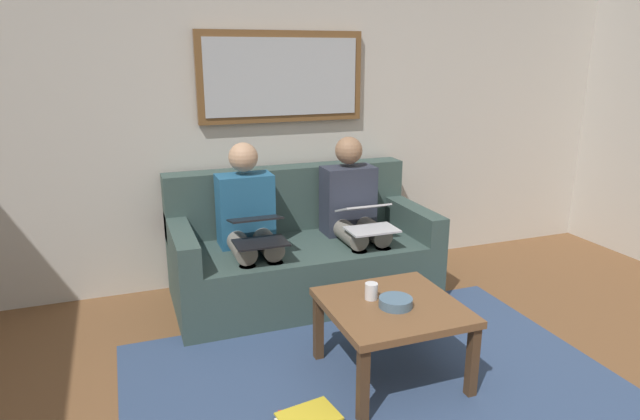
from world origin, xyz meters
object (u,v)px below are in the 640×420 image
couch (300,253)px  person_left (353,211)px  magazine_stack (309,420)px  laptop_black (258,229)px  coffee_table (392,313)px  framed_mirror (282,77)px  cup (371,291)px  laptop_silver (367,217)px  bowl (396,302)px  person_right (249,222)px

couch → person_left: bearing=170.1°
magazine_stack → laptop_black: bearing=-92.7°
coffee_table → framed_mirror: bearing=-85.9°
cup → laptop_black: size_ratio=0.25×
framed_mirror → cup: 1.85m
laptop_silver → couch: bearing=-37.9°
bowl → magazine_stack: size_ratio=0.55×
bowl → magazine_stack: (0.55, 0.20, -0.44)m
laptop_black → magazine_stack: 1.30m
person_left → person_right: (0.78, 0.00, 0.00)m
framed_mirror → laptop_black: framed_mirror is taller
person_right → magazine_stack: (0.05, 1.39, -0.59)m
couch → coffee_table: couch is taller
bowl → person_left: bearing=-103.0°
person_right → couch: bearing=-170.1°
person_right → magazine_stack: size_ratio=3.53×
laptop_black → magazine_stack: (0.05, 1.14, -0.61)m
couch → laptop_black: bearing=38.8°
couch → bowl: size_ratio=10.34×
person_left → person_right: same height
person_left → cup: bearing=71.5°
bowl → laptop_black: laptop_black is taller
framed_mirror → coffee_table: framed_mirror is taller
coffee_table → couch: bearing=-84.6°
cup → person_left: bearing=-108.5°
coffee_table → cup: size_ratio=7.73×
coffee_table → laptop_silver: 0.99m
coffee_table → person_right: 1.28m
couch → coffee_table: bearing=95.4°
framed_mirror → person_left: framed_mirror is taller
person_right → framed_mirror: bearing=-130.3°
framed_mirror → bowl: size_ratio=7.05×
couch → coffee_table: (-0.12, 1.22, 0.06)m
coffee_table → bowl: bowl is taller
coffee_table → person_left: size_ratio=0.61×
coffee_table → person_left: bearing=-103.3°
framed_mirror → cup: bearing=91.3°
person_left → bowl: bearing=77.0°
couch → coffee_table: size_ratio=2.63×
framed_mirror → person_right: size_ratio=1.10×
person_left → laptop_black: bearing=17.4°
laptop_black → person_right: bearing=-90.0°
couch → person_left: size_ratio=1.61×
person_left → laptop_black: 0.81m
laptop_black → bowl: bearing=118.0°
cup → person_right: 1.15m
laptop_silver → laptop_black: 0.78m
couch → cup: (-0.03, 1.12, 0.17)m
framed_mirror → person_right: bearing=49.7°
couch → bowl: (-0.11, 1.26, 0.15)m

